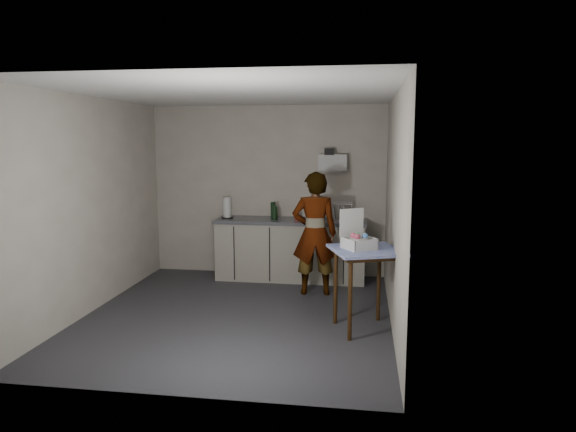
# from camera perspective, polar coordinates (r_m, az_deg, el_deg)

# --- Properties ---
(ground) EXTENTS (4.00, 4.00, 0.00)m
(ground) POSITION_cam_1_polar(r_m,az_deg,el_deg) (6.29, -5.57, -10.88)
(ground) COLOR #2C2D32
(ground) RESTS_ON ground
(wall_back) EXTENTS (3.60, 0.02, 2.60)m
(wall_back) POSITION_cam_1_polar(r_m,az_deg,el_deg) (7.92, -2.26, 2.80)
(wall_back) COLOR #B8B1A1
(wall_back) RESTS_ON ground
(wall_right) EXTENTS (0.02, 4.00, 2.60)m
(wall_right) POSITION_cam_1_polar(r_m,az_deg,el_deg) (5.82, 11.61, 0.60)
(wall_right) COLOR #B8B1A1
(wall_right) RESTS_ON ground
(wall_left) EXTENTS (0.02, 4.00, 2.60)m
(wall_left) POSITION_cam_1_polar(r_m,az_deg,el_deg) (6.65, -20.88, 1.17)
(wall_left) COLOR #B8B1A1
(wall_left) RESTS_ON ground
(ceiling) EXTENTS (3.60, 4.00, 0.01)m
(ceiling) POSITION_cam_1_polar(r_m,az_deg,el_deg) (5.96, -5.93, 13.38)
(ceiling) COLOR white
(ceiling) RESTS_ON wall_back
(kitchen_counter) EXTENTS (2.24, 0.62, 0.91)m
(kitchen_counter) POSITION_cam_1_polar(r_m,az_deg,el_deg) (7.71, 0.31, -3.92)
(kitchen_counter) COLOR black
(kitchen_counter) RESTS_ON ground
(wall_shelf) EXTENTS (0.42, 0.18, 0.37)m
(wall_shelf) POSITION_cam_1_polar(r_m,az_deg,el_deg) (7.70, 5.00, 5.94)
(wall_shelf) COLOR white
(wall_shelf) RESTS_ON ground
(side_table) EXTENTS (0.90, 0.90, 0.91)m
(side_table) POSITION_cam_1_polar(r_m,az_deg,el_deg) (5.64, 8.66, -4.79)
(side_table) COLOR #38200C
(side_table) RESTS_ON ground
(standing_man) EXTENTS (0.66, 0.48, 1.67)m
(standing_man) POSITION_cam_1_polar(r_m,az_deg,el_deg) (6.91, 2.98, -1.95)
(standing_man) COLOR #B2A593
(standing_man) RESTS_ON ground
(soap_bottle) EXTENTS (0.12, 0.13, 0.27)m
(soap_bottle) POSITION_cam_1_polar(r_m,az_deg,el_deg) (7.58, -1.50, 0.59)
(soap_bottle) COLOR black
(soap_bottle) RESTS_ON kitchen_counter
(soda_can) EXTENTS (0.06, 0.06, 0.12)m
(soda_can) POSITION_cam_1_polar(r_m,az_deg,el_deg) (7.65, 0.98, 0.10)
(soda_can) COLOR red
(soda_can) RESTS_ON kitchen_counter
(dark_bottle) EXTENTS (0.07, 0.07, 0.25)m
(dark_bottle) POSITION_cam_1_polar(r_m,az_deg,el_deg) (7.69, -1.67, 0.64)
(dark_bottle) COLOR black
(dark_bottle) RESTS_ON kitchen_counter
(paper_towel) EXTENTS (0.18, 0.18, 0.32)m
(paper_towel) POSITION_cam_1_polar(r_m,az_deg,el_deg) (7.77, -6.78, 0.87)
(paper_towel) COLOR black
(paper_towel) RESTS_ON kitchen_counter
(dish_rack) EXTENTS (0.37, 0.28, 0.26)m
(dish_rack) POSITION_cam_1_polar(r_m,az_deg,el_deg) (7.60, 5.80, 0.00)
(dish_rack) COLOR silver
(dish_rack) RESTS_ON kitchen_counter
(bakery_box) EXTENTS (0.42, 0.42, 0.42)m
(bakery_box) POSITION_cam_1_polar(r_m,az_deg,el_deg) (5.60, 7.78, -2.65)
(bakery_box) COLOR white
(bakery_box) RESTS_ON side_table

